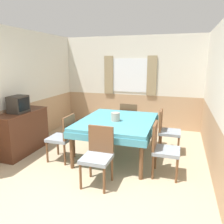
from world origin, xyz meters
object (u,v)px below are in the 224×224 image
sideboard (23,132)px  chair_head_near (98,153)px  chair_head_window (129,119)px  vase (115,117)px  dining_table (117,125)px  chair_right_far (167,129)px  chair_left_near (63,136)px  chair_right_near (162,147)px  tv (18,104)px

sideboard → chair_head_near: bearing=-18.5°
chair_head_window → vase: vase is taller
chair_head_near → dining_table: bearing=-90.0°
chair_right_far → vase: bearing=-57.2°
chair_right_far → sideboard: chair_right_far is taller
dining_table → chair_left_near: size_ratio=1.88×
chair_head_near → chair_left_near: same height
dining_table → chair_left_near: 1.08m
dining_table → vase: size_ratio=9.90×
chair_right_near → chair_left_near: size_ratio=1.00×
chair_left_near → chair_right_near: bearing=-90.0°
chair_head_near → sideboard: 2.08m
chair_head_near → chair_left_near: (-0.94, 0.56, 0.00)m
dining_table → sideboard: size_ratio=1.41×
vase → chair_left_near: bearing=-155.8°
dining_table → chair_head_window: bearing=90.0°
chair_right_far → chair_left_near: size_ratio=1.00×
sideboard → tv: bearing=-75.4°
tv → vase: bearing=11.4°
chair_right_far → vase: vase is taller
chair_right_far → tv: (-2.89, -1.00, 0.56)m
chair_right_far → tv: size_ratio=2.48×
dining_table → chair_head_near: chair_head_near is taller
chair_right_near → chair_right_far: (0.00, 1.03, 0.00)m
vase → chair_right_far: bearing=32.8°
dining_table → chair_left_near: chair_left_near is taller
chair_right_far → tv: 3.11m
chair_left_near → sideboard: size_ratio=0.75×
dining_table → chair_head_near: size_ratio=1.88×
chair_right_far → chair_left_near: same height
chair_left_near → sideboard: (-1.03, 0.10, -0.05)m
chair_head_near → chair_left_near: 1.09m
dining_table → tv: (-1.95, -0.49, 0.39)m
dining_table → chair_head_near: bearing=-90.0°
sideboard → chair_left_near: bearing=-5.5°
dining_table → chair_right_far: (0.94, 0.51, -0.17)m
chair_head_window → chair_left_near: same height
chair_head_window → chair_left_near: size_ratio=1.00×
chair_left_near → vase: bearing=-65.8°
sideboard → chair_head_window: bearing=37.1°
dining_table → chair_head_window: 1.09m
sideboard → dining_table: bearing=11.9°
chair_head_near → sideboard: size_ratio=0.75×
sideboard → vase: vase is taller
tv → chair_left_near: bearing=-1.4°
chair_right_far → chair_left_near: bearing=-61.3°
vase → chair_head_window: bearing=89.4°
chair_right_near → vase: bearing=-113.6°
dining_table → chair_head_window: size_ratio=1.88×
chair_head_near → chair_right_far: same height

